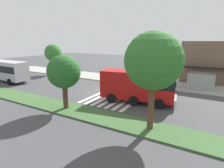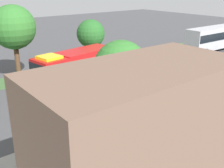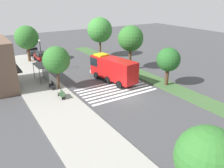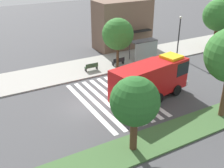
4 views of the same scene
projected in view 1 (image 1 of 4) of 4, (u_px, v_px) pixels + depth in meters
name	position (u px, v px, depth m)	size (l,w,h in m)	color
ground_plane	(101.00, 92.00, 25.08)	(120.00, 120.00, 0.00)	#424244
sidewalk	(128.00, 80.00, 32.35)	(60.00, 5.96, 0.14)	#9E9B93
median_strip	(64.00, 108.00, 19.04)	(60.00, 3.00, 0.14)	#3D6033
crosswalk	(120.00, 95.00, 23.66)	(5.85, 10.20, 0.01)	silver
fire_truck	(140.00, 85.00, 20.33)	(8.68, 3.82, 3.77)	#B71414
parked_car_west	(6.00, 66.00, 43.31)	(4.64, 2.30, 1.69)	silver
transit_bus	(2.00, 69.00, 31.72)	(11.86, 3.03, 3.54)	#B2B2B7
bus_stop_shelter	(201.00, 78.00, 25.14)	(3.50, 1.40, 2.46)	#4C4C51
bench_near_shelter	(171.00, 84.00, 27.36)	(1.60, 0.50, 0.90)	black
bench_west_of_shelter	(147.00, 81.00, 29.15)	(1.60, 0.50, 0.90)	#2D472D
storefront_building	(208.00, 62.00, 29.82)	(8.08, 4.84, 6.87)	brown
sidewalk_tree_far_west	(53.00, 53.00, 37.55)	(3.50, 3.50, 6.05)	#47301E
sidewalk_tree_west	(168.00, 60.00, 26.15)	(3.68, 3.68, 5.97)	#47301E
median_tree_far_west	(64.00, 72.00, 17.96)	(3.34, 3.34, 5.46)	#47301E
median_tree_west	(153.00, 61.00, 13.20)	(4.34, 4.34, 7.55)	#513823
fire_hydrant	(62.00, 73.00, 36.78)	(0.28, 0.28, 0.70)	gold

